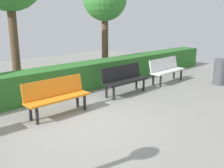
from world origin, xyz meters
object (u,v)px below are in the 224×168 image
object	(u,v)px
bench_white	(166,69)
bench_black	(124,78)
bench_orange	(57,95)
tree_near	(105,0)
trash_bin	(220,72)

from	to	relation	value
bench_white	bench_black	bearing A→B (deg)	-2.63
bench_white	bench_orange	world-z (taller)	bench_orange
bench_orange	tree_near	bearing A→B (deg)	-143.69
bench_white	bench_orange	xyz separation A→B (m)	(4.51, 0.07, -0.00)
tree_near	trash_bin	size ratio (longest dim) A/B	4.50
tree_near	bench_black	bearing A→B (deg)	56.00
bench_black	tree_near	xyz separation A→B (m)	(-2.34, -3.47, 2.49)
bench_white	bench_orange	distance (m)	4.51
bench_black	bench_orange	distance (m)	2.40
bench_orange	trash_bin	xyz separation A→B (m)	(-5.58, 1.38, -0.04)
bench_white	bench_orange	size ratio (longest dim) A/B	1.01
bench_black	bench_orange	size ratio (longest dim) A/B	1.01
bench_white	trash_bin	xyz separation A→B (m)	(-1.07, 1.45, -0.04)
bench_white	bench_black	xyz separation A→B (m)	(2.12, -0.02, 0.00)
bench_black	trash_bin	world-z (taller)	trash_bin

